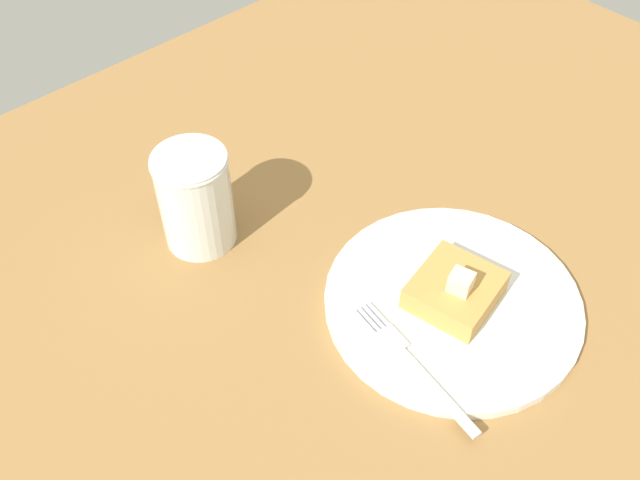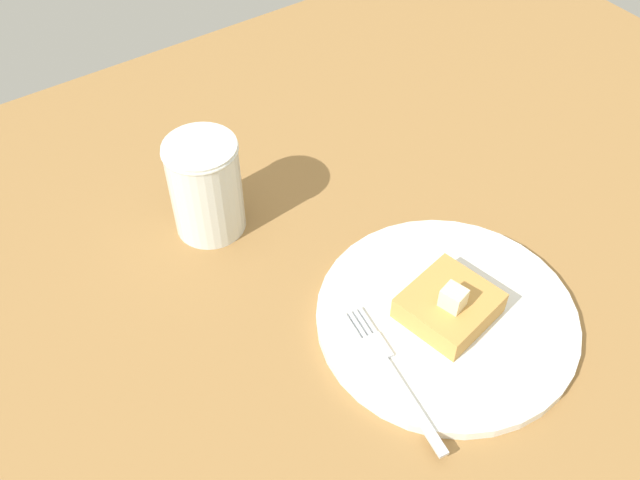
# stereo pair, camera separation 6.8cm
# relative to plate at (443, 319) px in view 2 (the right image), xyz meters

# --- Properties ---
(table_surface) EXTENTS (1.20, 1.20, 0.02)m
(table_surface) POSITION_rel_plate_xyz_m (-0.02, -0.00, -0.02)
(table_surface) COLOR olive
(table_surface) RESTS_ON ground
(plate) EXTENTS (0.25, 0.25, 0.01)m
(plate) POSITION_rel_plate_xyz_m (0.00, 0.00, 0.00)
(plate) COLOR white
(plate) RESTS_ON table_surface
(toast_slice_center) EXTENTS (0.09, 0.09, 0.02)m
(toast_slice_center) POSITION_rel_plate_xyz_m (-0.00, 0.00, 0.02)
(toast_slice_center) COLOR #C48E44
(toast_slice_center) RESTS_ON plate
(butter_pat_primary) EXTENTS (0.02, 0.02, 0.02)m
(butter_pat_primary) POSITION_rel_plate_xyz_m (-0.01, 0.00, 0.04)
(butter_pat_primary) COLOR beige
(butter_pat_primary) RESTS_ON toast_slice_center
(fork) EXTENTS (0.16, 0.04, 0.00)m
(fork) POSITION_rel_plate_xyz_m (-0.02, 0.08, 0.01)
(fork) COLOR silver
(fork) RESTS_ON plate
(syrup_jar) EXTENTS (0.08, 0.08, 0.11)m
(syrup_jar) POSITION_rel_plate_xyz_m (0.24, 0.12, 0.04)
(syrup_jar) COLOR #431E09
(syrup_jar) RESTS_ON table_surface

